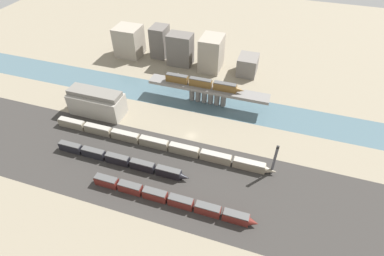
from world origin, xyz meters
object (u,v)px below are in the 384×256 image
(train_on_bridge, at_px, (203,83))
(signal_tower, at_px, (274,160))
(warehouse_building, at_px, (97,103))
(train_yard_far, at_px, (157,143))
(train_yard_mid, at_px, (120,160))
(train_yard_near, at_px, (171,199))

(train_on_bridge, bearing_deg, signal_tower, -43.25)
(train_on_bridge, relative_size, warehouse_building, 1.53)
(train_on_bridge, bearing_deg, train_yard_far, -103.56)
(train_on_bridge, bearing_deg, train_yard_mid, -111.03)
(train_yard_far, xyz_separation_m, signal_tower, (48.30, 0.47, 5.30))
(signal_tower, bearing_deg, warehouse_building, 171.55)
(train_yard_far, bearing_deg, train_yard_mid, -128.04)
(train_on_bridge, xyz_separation_m, warehouse_building, (-45.39, -24.37, -5.08))
(train_on_bridge, height_order, train_yard_mid, train_on_bridge)
(train_yard_mid, relative_size, train_yard_far, 0.58)
(warehouse_building, bearing_deg, signal_tower, -8.45)
(signal_tower, bearing_deg, train_yard_far, -179.45)
(train_yard_mid, bearing_deg, train_on_bridge, 68.97)
(train_on_bridge, distance_m, train_yard_near, 63.01)
(train_on_bridge, distance_m, signal_tower, 54.06)
(train_yard_near, bearing_deg, train_yard_far, 122.42)
(train_on_bridge, xyz_separation_m, train_yard_far, (-9.02, -37.41, -9.19))
(warehouse_building, height_order, signal_tower, signal_tower)
(train_yard_far, bearing_deg, signal_tower, 0.55)
(train_yard_near, xyz_separation_m, train_yard_mid, (-26.14, 11.13, 0.04))
(train_yard_far, height_order, signal_tower, signal_tower)
(train_yard_far, xyz_separation_m, warehouse_building, (-36.36, 13.04, 4.11))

